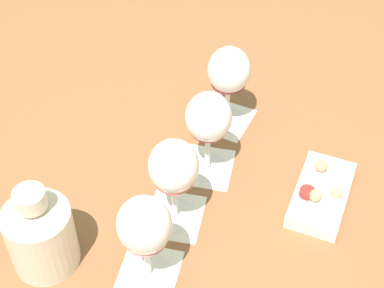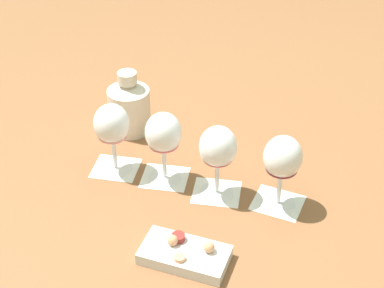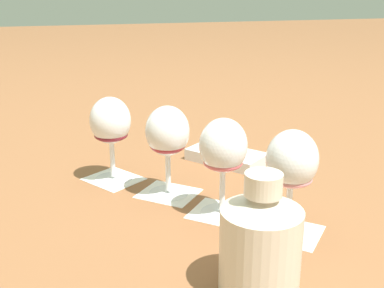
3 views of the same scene
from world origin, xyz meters
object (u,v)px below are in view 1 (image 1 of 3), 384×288
Objects in this scene: wine_glass_2 at (208,121)px; wine_glass_3 at (229,74)px; wine_glass_1 at (174,170)px; ceramic_vase at (40,232)px; wine_glass_0 at (145,229)px; snack_dish at (321,194)px.

wine_glass_3 is at bearing 42.87° from wine_glass_2.
ceramic_vase is at bearing 173.48° from wine_glass_1.
ceramic_vase is (-0.13, 0.10, -0.04)m from wine_glass_0.
wine_glass_0 and wine_glass_1 have the same top height.
wine_glass_1 is at bearing -6.52° from ceramic_vase.
ceramic_vase is at bearing 140.69° from wine_glass_0.
wine_glass_0 is at bearing -39.31° from ceramic_vase.
wine_glass_2 is 0.13m from wine_glass_3.
wine_glass_0 is at bearing 177.83° from snack_dish.
wine_glass_3 is at bearing 18.04° from ceramic_vase.
wine_glass_1 is at bearing -146.21° from wine_glass_2.
wine_glass_0 is 0.12m from wine_glass_1.
wine_glass_0 is 1.00× the size of wine_glass_2.
wine_glass_1 is 0.27m from snack_dish.
ceramic_vase is at bearing 165.61° from snack_dish.
wine_glass_1 is 0.26m from wine_glass_3.
wine_glass_1 is 1.00× the size of wine_glass_3.
ceramic_vase is 0.47m from snack_dish.
ceramic_vase is 0.87× the size of snack_dish.
wine_glass_0 is 1.00× the size of wine_glass_1.
wine_glass_2 is at bearing 8.04° from ceramic_vase.
wine_glass_0 and wine_glass_3 have the same top height.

